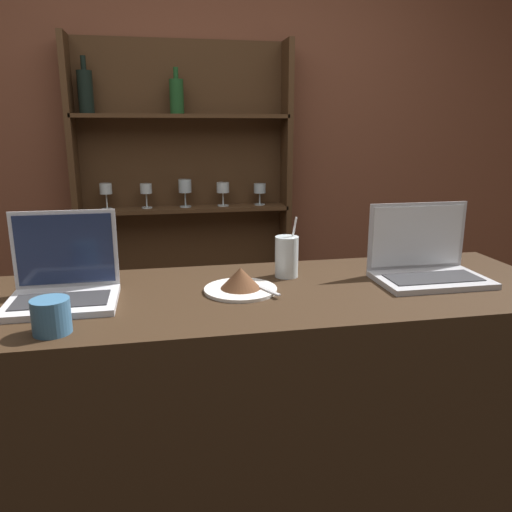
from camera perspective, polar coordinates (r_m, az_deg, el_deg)
The scene contains 8 objects.
bar_counter at distance 1.71m, azimuth -2.83°, elevation -20.53°, with size 2.04×0.62×1.02m.
back_wall at distance 2.83m, azimuth -7.32°, elevation 11.54°, with size 7.00×0.06×2.70m.
back_shelf at distance 2.78m, azimuth -8.21°, elevation 4.34°, with size 1.14×0.18×1.93m.
laptop_near at distance 1.50m, azimuth -21.14°, elevation -2.79°, with size 0.29×0.23×0.25m.
laptop_far at distance 1.68m, azimuth 18.83°, elevation -0.75°, with size 0.34×0.22×0.24m.
cake_plate at distance 1.48m, azimuth -1.77°, elevation -2.98°, with size 0.22×0.22×0.07m.
water_glass at distance 1.62m, azimuth 3.52°, elevation -0.06°, with size 0.08×0.08×0.20m.
coffee_cup at distance 1.28m, azimuth -22.36°, elevation -6.38°, with size 0.09×0.09×0.08m.
Camera 1 is at (-0.19, -1.08, 1.49)m, focal length 35.00 mm.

